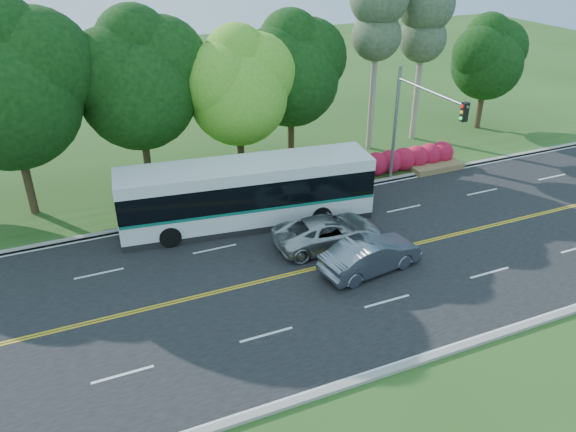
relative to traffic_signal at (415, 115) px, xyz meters
name	(u,v)px	position (x,y,z in m)	size (l,w,h in m)	color
ground	(357,258)	(-6.49, -5.40, -4.67)	(120.00, 120.00, 0.00)	#294C19
road	(357,258)	(-6.49, -5.40, -4.66)	(60.00, 14.00, 0.02)	black
curb_north	(296,197)	(-6.49, 1.75, -4.60)	(60.00, 0.30, 0.15)	#9D988E
curb_south	(451,351)	(-6.49, -12.55, -4.60)	(60.00, 0.30, 0.15)	#9D988E
grass_verge	(284,185)	(-6.49, 3.60, -4.62)	(60.00, 4.00, 0.10)	#294C19
lane_markings	(355,259)	(-6.59, -5.40, -4.65)	(57.60, 13.82, 0.00)	gold
tree_row	(178,72)	(-11.65, 6.73, 2.06)	(44.70, 9.10, 13.84)	#302215
bougainvillea_hedge	(393,162)	(0.69, 2.75, -3.95)	(9.50, 2.25, 1.50)	maroon
traffic_signal	(415,115)	(0.00, 0.00, 0.00)	(0.42, 6.10, 7.00)	gray
transit_bus	(247,194)	(-10.10, -0.02, -2.96)	(13.33, 4.39, 3.42)	silver
sedan	(371,255)	(-6.46, -6.54, -3.85)	(1.70, 4.88, 1.61)	slate
suv	(328,232)	(-7.21, -3.75, -3.90)	(2.49, 5.40, 1.50)	#ACB0B1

